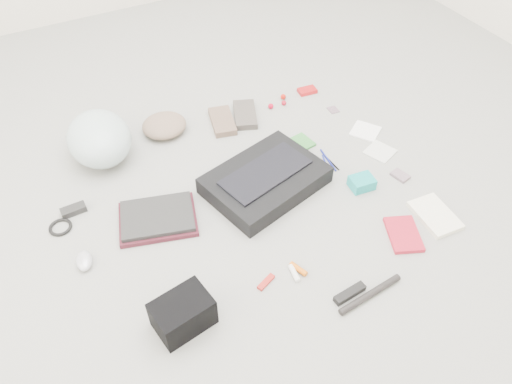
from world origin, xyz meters
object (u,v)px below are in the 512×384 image
book_red (404,234)px  messenger_bag (265,180)px  accordion_wallet (362,183)px  bike_helmet (99,138)px  laptop (157,216)px  camera_bag (183,314)px

book_red → messenger_bag: bearing=148.2°
messenger_bag → accordion_wallet: bearing=-42.2°
messenger_bag → bike_helmet: 0.78m
book_red → laptop: bearing=170.5°
laptop → camera_bag: (-0.08, -0.49, 0.03)m
bike_helmet → accordion_wallet: (0.94, -0.73, -0.08)m
accordion_wallet → messenger_bag: bearing=158.4°
bike_helmet → book_red: bearing=-45.7°
messenger_bag → laptop: 0.49m
bike_helmet → messenger_bag: bearing=-40.6°
accordion_wallet → book_red: bearing=-86.8°
camera_bag → accordion_wallet: (0.94, 0.26, -0.04)m
messenger_bag → bike_helmet: bike_helmet is taller
book_red → bike_helmet: bearing=154.7°
camera_bag → accordion_wallet: bearing=6.1°
messenger_bag → book_red: 0.62m
laptop → bike_helmet: bearing=115.5°
messenger_bag → accordion_wallet: size_ratio=4.81×
accordion_wallet → bike_helmet: bearing=148.5°
laptop → accordion_wallet: size_ratio=2.85×
bike_helmet → camera_bag: bike_helmet is taller
laptop → accordion_wallet: (0.86, -0.23, -0.01)m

